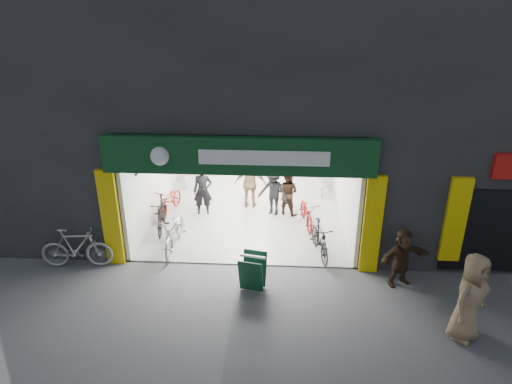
# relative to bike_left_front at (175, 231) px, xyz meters

# --- Properties ---
(ground) EXTENTS (60.00, 60.00, 0.00)m
(ground) POSITION_rel_bike_left_front_xyz_m (1.86, -0.77, -0.53)
(ground) COLOR #56565B
(ground) RESTS_ON ground
(building) EXTENTS (17.00, 10.27, 8.00)m
(building) POSITION_rel_bike_left_front_xyz_m (2.77, 4.22, 3.78)
(building) COLOR #232326
(building) RESTS_ON ground
(bike_left_front) EXTENTS (0.71, 2.03, 1.06)m
(bike_left_front) POSITION_rel_bike_left_front_xyz_m (0.00, 0.00, 0.00)
(bike_left_front) COLOR #A7A7AB
(bike_left_front) RESTS_ON ground
(bike_left_midfront) EXTENTS (0.71, 1.76, 1.03)m
(bike_left_midfront) POSITION_rel_bike_left_front_xyz_m (-0.64, 1.04, -0.02)
(bike_left_midfront) COLOR black
(bike_left_midfront) RESTS_ON ground
(bike_left_midback) EXTENTS (0.86, 1.75, 0.88)m
(bike_left_midback) POSITION_rel_bike_left_front_xyz_m (-0.64, 2.15, -0.09)
(bike_left_midback) COLOR maroon
(bike_left_midback) RESTS_ON ground
(bike_left_back) EXTENTS (0.72, 1.62, 0.94)m
(bike_left_back) POSITION_rel_bike_left_front_xyz_m (-0.64, 4.64, -0.06)
(bike_left_back) COLOR #ABACB0
(bike_left_back) RESTS_ON ground
(bike_right_front) EXTENTS (0.75, 1.69, 0.98)m
(bike_right_front) POSITION_rel_bike_left_front_xyz_m (3.93, -0.17, -0.04)
(bike_right_front) COLOR black
(bike_right_front) RESTS_ON ground
(bike_right_mid) EXTENTS (0.81, 1.73, 0.88)m
(bike_right_mid) POSITION_rel_bike_left_front_xyz_m (3.66, 1.55, -0.09)
(bike_right_mid) COLOR maroon
(bike_right_mid) RESTS_ON ground
(bike_right_back) EXTENTS (0.66, 1.74, 1.02)m
(bike_right_back) POSITION_rel_bike_left_front_xyz_m (4.33, 4.25, -0.02)
(bike_right_back) COLOR #B4B4B9
(bike_right_back) RESTS_ON ground
(parked_bike) EXTENTS (1.87, 0.67, 1.10)m
(parked_bike) POSITION_rel_bike_left_front_xyz_m (-2.30, -1.07, 0.02)
(parked_bike) COLOR #ACACB0
(parked_bike) RESTS_ON ground
(customer_a) EXTENTS (0.65, 0.48, 1.64)m
(customer_a) POSITION_rel_bike_left_front_xyz_m (0.42, 2.13, 0.29)
(customer_a) COLOR black
(customer_a) RESTS_ON ground
(customer_b) EXTENTS (0.88, 0.80, 1.49)m
(customer_b) POSITION_rel_bike_left_front_xyz_m (3.07, 2.30, 0.21)
(customer_b) COLOR #332017
(customer_b) RESTS_ON ground
(customer_c) EXTENTS (1.20, 1.00, 1.61)m
(customer_c) POSITION_rel_bike_left_front_xyz_m (2.63, 2.22, 0.27)
(customer_c) COLOR black
(customer_c) RESTS_ON ground
(customer_d) EXTENTS (1.03, 0.47, 1.73)m
(customer_d) POSITION_rel_bike_left_front_xyz_m (1.88, 2.72, 0.33)
(customer_d) COLOR #9C7D5A
(customer_d) RESTS_ON ground
(pedestrian_near) EXTENTS (1.11, 1.07, 1.92)m
(pedestrian_near) POSITION_rel_bike_left_front_xyz_m (6.66, -3.16, 0.43)
(pedestrian_near) COLOR #8B7251
(pedestrian_near) RESTS_ON ground
(pedestrian_far) EXTENTS (1.42, 0.95, 1.47)m
(pedestrian_far) POSITION_rel_bike_left_front_xyz_m (5.77, -1.35, 0.20)
(pedestrian_far) COLOR #362518
(pedestrian_far) RESTS_ON ground
(sandwich_board) EXTENTS (0.68, 0.69, 0.89)m
(sandwich_board) POSITION_rel_bike_left_front_xyz_m (2.25, -1.78, -0.04)
(sandwich_board) COLOR #0E3921
(sandwich_board) RESTS_ON ground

